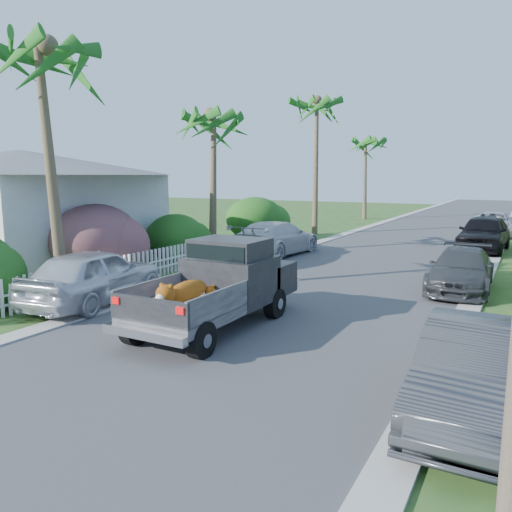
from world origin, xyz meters
The scene contains 20 objects.
ground centered at (0.00, 0.00, 0.00)m, with size 120.00×120.00×0.00m, color #25471A.
road centered at (0.00, 25.00, 0.01)m, with size 8.00×100.00×0.02m, color #38383A.
curb_left centered at (-4.30, 25.00, 0.03)m, with size 0.60×100.00×0.06m, color #A5A39E.
curb_right centered at (4.30, 25.00, 0.03)m, with size 0.60×100.00×0.06m, color #A5A39E.
pickup_truck centered at (-0.79, 3.37, 1.01)m, with size 1.98×5.12×2.06m.
parked_car_rn centered at (5.00, 1.13, 0.70)m, with size 1.48×4.24×1.40m, color #303235.
parked_car_rm centered at (3.80, 9.97, 0.64)m, with size 1.80×4.43×1.29m, color #343639.
parked_car_rf centered at (3.71, 19.30, 0.86)m, with size 2.02×5.03×1.71m, color black.
parked_car_rd centered at (3.60, 26.55, 0.69)m, with size 2.30×4.99×1.39m, color silver.
parked_car_ln centered at (-5.00, 3.26, 0.79)m, with size 1.87×4.64×1.58m, color silver.
parked_car_lf centered at (-4.41, 13.50, 0.77)m, with size 2.16×5.32×1.55m, color silver.
palm_l_a centered at (-6.20, 3.00, 6.93)m, with size 4.40×4.40×8.20m.
palm_l_b centered at (-6.80, 12.00, 6.15)m, with size 4.40×4.40×7.40m.
palm_l_c centered at (-6.00, 22.00, 7.91)m, with size 4.40×4.40×9.20m.
palm_l_d centered at (-6.50, 34.00, 6.44)m, with size 4.40×4.40×7.70m.
shrub_l_b centered at (-7.80, 6.00, 1.30)m, with size 3.00×3.30×2.60m, color #AF1962.
shrub_l_c centered at (-7.40, 10.00, 1.00)m, with size 2.40×2.64×2.00m, color #1C4D16.
shrub_l_d centered at (-8.00, 18.00, 1.20)m, with size 3.20×3.52×2.40m, color #1C4D16.
picket_fence centered at (-6.00, 5.50, 0.50)m, with size 0.10×11.00×1.00m, color white.
house_left centered at (-13.00, 7.00, 2.12)m, with size 9.00×8.00×4.60m.
Camera 1 is at (5.53, -6.56, 3.56)m, focal length 35.00 mm.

